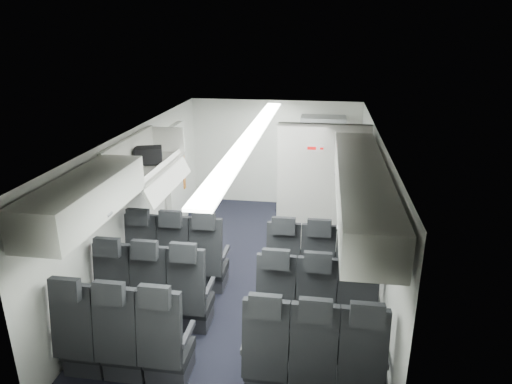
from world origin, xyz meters
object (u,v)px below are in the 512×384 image
(flight_attendant, at_px, (288,191))
(carry_on_bag, at_px, (148,155))
(galley_unit, at_px, (321,165))
(seat_row_mid, at_px, (233,302))
(seat_row_front, at_px, (246,266))
(seat_row_rear, at_px, (216,352))
(boarding_door, at_px, (176,176))

(flight_attendant, relative_size, carry_on_bag, 4.68)
(galley_unit, bearing_deg, flight_attendant, -110.75)
(seat_row_mid, xyz_separation_m, flight_attendant, (0.42, 2.76, 0.47))
(galley_unit, relative_size, flight_attendant, 1.09)
(seat_row_front, xyz_separation_m, flight_attendant, (0.42, 1.86, 0.47))
(seat_row_mid, distance_m, carry_on_bag, 2.40)
(seat_row_rear, distance_m, flight_attendant, 3.71)
(boarding_door, distance_m, carry_on_bag, 1.89)
(seat_row_mid, xyz_separation_m, galley_unit, (0.95, 4.15, 0.55))
(flight_attendant, bearing_deg, seat_row_mid, 156.78)
(galley_unit, distance_m, boarding_door, 2.84)
(flight_attendant, xyz_separation_m, carry_on_bag, (-1.87, -1.45, 0.94))
(flight_attendant, bearing_deg, seat_row_rear, 158.90)
(carry_on_bag, bearing_deg, seat_row_front, -34.73)
(seat_row_front, height_order, galley_unit, galley_unit)
(boarding_door, bearing_deg, flight_attendant, -6.26)
(seat_row_rear, xyz_separation_m, boarding_door, (-1.64, 3.89, 0.55))
(flight_attendant, bearing_deg, galley_unit, -35.28)
(seat_row_front, xyz_separation_m, galley_unit, (0.95, 3.25, 0.55))
(boarding_door, bearing_deg, seat_row_mid, -61.23)
(seat_row_front, bearing_deg, seat_row_mid, -90.00)
(carry_on_bag, bearing_deg, galley_unit, 30.97)
(seat_row_mid, height_order, carry_on_bag, carry_on_bag)
(seat_row_mid, height_order, seat_row_rear, same)
(galley_unit, bearing_deg, seat_row_mid, -102.88)
(galley_unit, height_order, flight_attendant, galley_unit)
(galley_unit, relative_size, carry_on_bag, 5.10)
(seat_row_mid, relative_size, galley_unit, 1.75)
(flight_attendant, bearing_deg, seat_row_front, 152.69)
(seat_row_mid, height_order, flight_attendant, flight_attendant)
(galley_unit, height_order, boarding_door, galley_unit)
(seat_row_rear, bearing_deg, galley_unit, 79.35)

